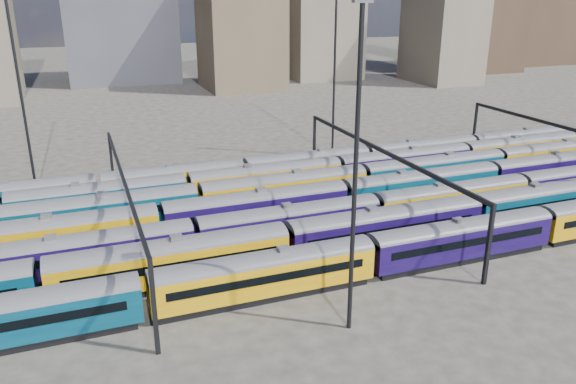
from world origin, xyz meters
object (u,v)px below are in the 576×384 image
object	(u,v)px
rake_0	(370,252)
rake_1	(286,239)
rake_2	(375,207)
mast_2	(356,162)

from	to	relation	value
rake_0	rake_1	size ratio (longest dim) A/B	0.93
rake_0	rake_1	world-z (taller)	rake_1
rake_2	mast_2	xyz separation A→B (m)	(-11.76, -17.00, 11.30)
rake_1	mast_2	world-z (taller)	mast_2
rake_1	rake_2	bearing A→B (deg)	21.54
rake_1	mast_2	size ratio (longest dim) A/B	5.21
rake_1	rake_2	world-z (taller)	rake_1
rake_1	rake_0	bearing A→B (deg)	-37.61
rake_2	rake_1	bearing A→B (deg)	-158.46
rake_1	mast_2	bearing A→B (deg)	-85.65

